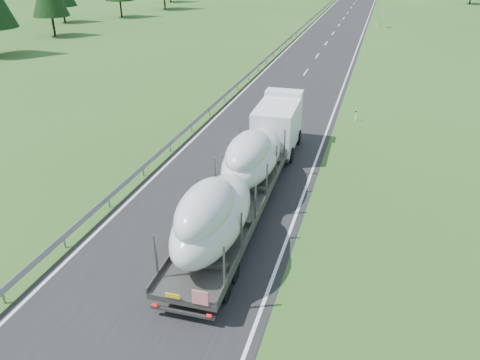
# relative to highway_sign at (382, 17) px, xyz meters

# --- Properties ---
(road_surface) EXTENTS (10.00, 400.00, 0.02)m
(road_surface) POSITION_rel_highway_sign_xyz_m (-7.20, 20.00, -1.80)
(road_surface) COLOR black
(road_surface) RESTS_ON ground
(guardrail) EXTENTS (0.10, 400.00, 0.76)m
(guardrail) POSITION_rel_highway_sign_xyz_m (-12.50, 19.94, -1.21)
(guardrail) COLOR slate
(guardrail) RESTS_ON ground
(highway_sign) EXTENTS (0.08, 0.90, 2.60)m
(highway_sign) POSITION_rel_highway_sign_xyz_m (0.00, 0.00, 0.00)
(highway_sign) COLOR slate
(highway_sign) RESTS_ON ground
(boat_truck) EXTENTS (3.13, 19.95, 4.26)m
(boat_truck) POSITION_rel_highway_sign_xyz_m (-5.45, -65.65, 0.44)
(boat_truck) COLOR white
(boat_truck) RESTS_ON ground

